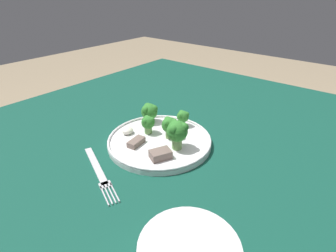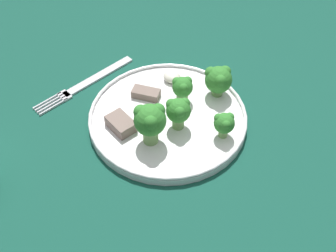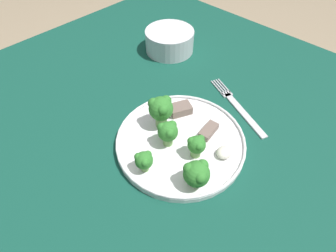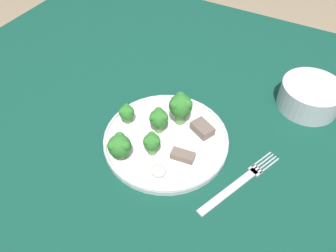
{
  "view_description": "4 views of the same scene",
  "coord_description": "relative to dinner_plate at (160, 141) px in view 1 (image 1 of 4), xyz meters",
  "views": [
    {
      "loc": [
        0.48,
        0.34,
        1.06
      ],
      "look_at": [
        0.03,
        -0.02,
        0.75
      ],
      "focal_mm": 28.0,
      "sensor_mm": 36.0,
      "label": 1
    },
    {
      "loc": [
        -0.16,
        0.46,
        1.27
      ],
      "look_at": [
        0.04,
        -0.0,
        0.72
      ],
      "focal_mm": 50.0,
      "sensor_mm": 36.0,
      "label": 2
    },
    {
      "loc": [
        -0.2,
        -0.24,
        1.13
      ],
      "look_at": [
        0.04,
        -0.01,
        0.76
      ],
      "focal_mm": 28.0,
      "sensor_mm": 36.0,
      "label": 3
    },
    {
      "loc": [
        0.27,
        -0.42,
        1.23
      ],
      "look_at": [
        0.06,
        -0.03,
        0.75
      ],
      "focal_mm": 35.0,
      "sensor_mm": 36.0,
      "label": 4
    }
  ],
  "objects": [
    {
      "name": "table",
      "position": [
        -0.06,
        0.03,
        -0.09
      ],
      "size": [
        1.22,
        1.17,
        0.7
      ],
      "color": "#114738",
      "rests_on": "ground_plane"
    },
    {
      "name": "dinner_plate",
      "position": [
        0.0,
        0.0,
        0.0
      ],
      "size": [
        0.26,
        0.26,
        0.02
      ],
      "color": "white",
      "rests_on": "table"
    },
    {
      "name": "fork",
      "position": [
        0.17,
        -0.02,
        -0.01
      ],
      "size": [
        0.1,
        0.2,
        0.0
      ],
      "color": "silver",
      "rests_on": "table"
    },
    {
      "name": "broccoli_floret_near_rim_left",
      "position": [
        -0.1,
        0.0,
        0.03
      ],
      "size": [
        0.03,
        0.03,
        0.04
      ],
      "color": "#709E56",
      "rests_on": "dinner_plate"
    },
    {
      "name": "broccoli_floret_center_left",
      "position": [
        -0.01,
        -0.04,
        0.03
      ],
      "size": [
        0.04,
        0.03,
        0.05
      ],
      "color": "#709E56",
      "rests_on": "dinner_plate"
    },
    {
      "name": "broccoli_floret_back_left",
      "position": [
        -0.05,
        -0.08,
        0.04
      ],
      "size": [
        0.05,
        0.05,
        0.06
      ],
      "color": "#709E56",
      "rests_on": "dinner_plate"
    },
    {
      "name": "broccoli_floret_front_left",
      "position": [
        -0.02,
        0.01,
        0.04
      ],
      "size": [
        0.04,
        0.04,
        0.06
      ],
      "color": "#709E56",
      "rests_on": "dinner_plate"
    },
    {
      "name": "broccoli_floret_center_back",
      "position": [
        0.0,
        0.06,
        0.05
      ],
      "size": [
        0.05,
        0.05,
        0.07
      ],
      "color": "#709E56",
      "rests_on": "dinner_plate"
    },
    {
      "name": "meat_slice_front_slice",
      "position": [
        0.05,
        -0.03,
        0.01
      ],
      "size": [
        0.05,
        0.03,
        0.01
      ],
      "color": "#756056",
      "rests_on": "dinner_plate"
    },
    {
      "name": "meat_slice_middle_slice",
      "position": [
        0.06,
        0.05,
        0.01
      ],
      "size": [
        0.06,
        0.05,
        0.02
      ],
      "color": "#756056",
      "rests_on": "dinner_plate"
    },
    {
      "name": "sauce_dollop",
      "position": [
        0.03,
        -0.08,
        0.01
      ],
      "size": [
        0.03,
        0.03,
        0.02
      ],
      "color": "silver",
      "rests_on": "dinner_plate"
    }
  ]
}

